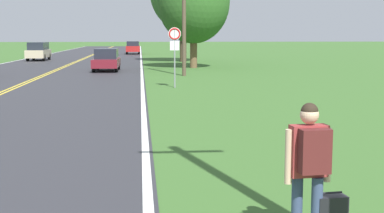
# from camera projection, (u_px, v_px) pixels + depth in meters

# --- Properties ---
(hitchhiker_person) EXTENTS (0.58, 0.42, 1.70)m
(hitchhiker_person) POSITION_uv_depth(u_px,v_px,m) (310.00, 159.00, 6.27)
(hitchhiker_person) COLOR #38476B
(hitchhiker_person) RESTS_ON ground
(traffic_sign) EXTENTS (0.60, 0.10, 2.84)m
(traffic_sign) POSITION_uv_depth(u_px,v_px,m) (175.00, 42.00, 25.11)
(traffic_sign) COLOR gray
(traffic_sign) RESTS_ON ground
(tree_mid_treeline) EXTENTS (5.46, 5.46, 8.12)m
(tree_mid_treeline) POSITION_uv_depth(u_px,v_px,m) (194.00, 2.00, 40.19)
(tree_mid_treeline) COLOR brown
(tree_mid_treeline) RESTS_ON ground
(car_maroon_sedan_mid_far) EXTENTS (1.78, 4.52, 1.56)m
(car_maroon_sedan_mid_far) POSITION_uv_depth(u_px,v_px,m) (107.00, 60.00, 37.15)
(car_maroon_sedan_mid_far) COLOR black
(car_maroon_sedan_mid_far) RESTS_ON ground
(car_champagne_suv_receding) EXTENTS (1.74, 4.74, 1.79)m
(car_champagne_suv_receding) POSITION_uv_depth(u_px,v_px,m) (38.00, 51.00, 52.48)
(car_champagne_suv_receding) COLOR black
(car_champagne_suv_receding) RESTS_ON ground
(car_red_suv_distant) EXTENTS (1.81, 4.86, 1.68)m
(car_red_suv_distant) POSITION_uv_depth(u_px,v_px,m) (133.00, 47.00, 70.56)
(car_red_suv_distant) COLOR black
(car_red_suv_distant) RESTS_ON ground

